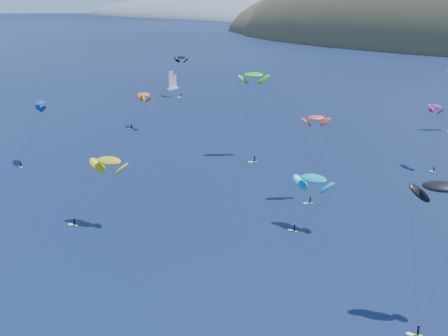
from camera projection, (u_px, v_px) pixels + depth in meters
headland at (216, 19)px, 919.84m from camera, size 460.00×250.00×60.00m
sailboat at (172, 88)px, 308.16m from camera, size 8.52×7.35×10.49m
kitesurfer_1 at (145, 95)px, 226.53m from camera, size 9.57×9.72×14.56m
kitesurfer_2 at (109, 161)px, 137.05m from camera, size 10.61×9.67×16.72m
kitesurfer_3 at (254, 75)px, 189.93m from camera, size 11.70×14.39×26.97m
kitesurfer_5 at (314, 179)px, 135.36m from camera, size 9.79×8.11×13.49m
kitesurfer_6 at (436, 107)px, 177.96m from camera, size 6.98×10.19×19.38m
kitesurfer_7 at (441, 187)px, 97.97m from camera, size 9.73×13.52×23.61m
kitesurfer_9 at (316, 118)px, 152.21m from camera, size 7.23×10.05×21.81m
kitesurfer_10 at (40, 103)px, 181.97m from camera, size 8.56×12.45×19.84m
kitesurfer_12 at (181, 58)px, 287.55m from camera, size 8.20×7.02×19.96m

